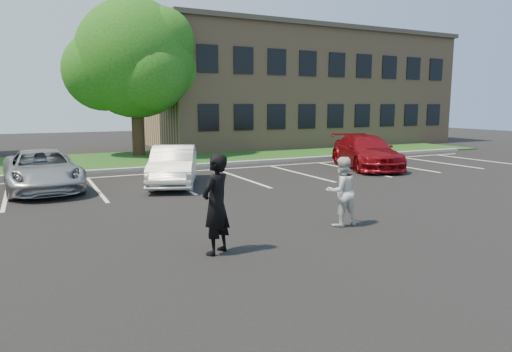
{
  "coord_description": "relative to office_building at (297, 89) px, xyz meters",
  "views": [
    {
      "loc": [
        -4.79,
        -8.63,
        2.92
      ],
      "look_at": [
        0.0,
        1.0,
        1.25
      ],
      "focal_mm": 32.0,
      "sensor_mm": 36.0,
      "label": 1
    }
  ],
  "objects": [
    {
      "name": "man_white_shirt",
      "position": [
        -12.09,
        -21.81,
        -3.31
      ],
      "size": [
        0.86,
        0.69,
        1.7
      ],
      "primitive_type": "imported",
      "rotation": [
        0.0,
        0.0,
        3.08
      ],
      "color": "silver",
      "rests_on": "ground"
    },
    {
      "name": "grass_strip",
      "position": [
        -14.0,
        -5.99,
        -4.12
      ],
      "size": [
        44.0,
        8.0,
        0.08
      ],
      "primitive_type": "cube",
      "color": "#1B4110",
      "rests_on": "ground"
    },
    {
      "name": "car_silver_minivan",
      "position": [
        -18.48,
        -13.37,
        -3.46
      ],
      "size": [
        2.61,
        5.16,
        1.4
      ],
      "primitive_type": "imported",
      "rotation": [
        0.0,
        0.0,
        0.06
      ],
      "color": "#ACAEB4",
      "rests_on": "ground"
    },
    {
      "name": "ground_plane",
      "position": [
        -14.0,
        -21.99,
        -4.16
      ],
      "size": [
        90.0,
        90.0,
        0.0
      ],
      "primitive_type": "plane",
      "color": "black",
      "rests_on": "ground"
    },
    {
      "name": "man_black_suit",
      "position": [
        -15.6,
        -22.44,
        -3.16
      ],
      "size": [
        0.87,
        0.81,
        2.0
      ],
      "primitive_type": "imported",
      "rotation": [
        0.0,
        0.0,
        3.74
      ],
      "color": "black",
      "rests_on": "ground"
    },
    {
      "name": "curb",
      "position": [
        -14.0,
        -9.99,
        -4.08
      ],
      "size": [
        40.0,
        0.3,
        0.15
      ],
      "primitive_type": "cube",
      "color": "gray",
      "rests_on": "ground"
    },
    {
      "name": "tree",
      "position": [
        -13.09,
        -4.02,
        1.19
      ],
      "size": [
        7.8,
        7.2,
        8.8
      ],
      "color": "black",
      "rests_on": "ground"
    },
    {
      "name": "car_white_sedan",
      "position": [
        -14.11,
        -14.37,
        -3.44
      ],
      "size": [
        3.01,
        4.64,
        1.45
      ],
      "primitive_type": "imported",
      "rotation": [
        0.0,
        0.0,
        -0.37
      ],
      "color": "silver",
      "rests_on": "ground"
    },
    {
      "name": "stall_lines",
      "position": [
        -12.6,
        -13.04,
        -4.15
      ],
      "size": [
        34.0,
        5.36,
        0.01
      ],
      "color": "silver",
      "rests_on": "ground"
    },
    {
      "name": "office_building",
      "position": [
        0.0,
        0.0,
        0.0
      ],
      "size": [
        22.4,
        10.4,
        8.3
      ],
      "color": "#977A5C",
      "rests_on": "ground"
    },
    {
      "name": "car_red_compact",
      "position": [
        -4.71,
        -13.88,
        -3.39
      ],
      "size": [
        3.76,
        5.67,
        1.53
      ],
      "primitive_type": "imported",
      "rotation": [
        0.0,
        0.0,
        -0.34
      ],
      "color": "maroon",
      "rests_on": "ground"
    }
  ]
}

